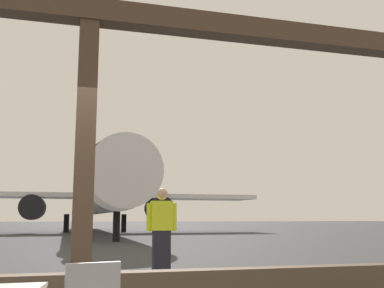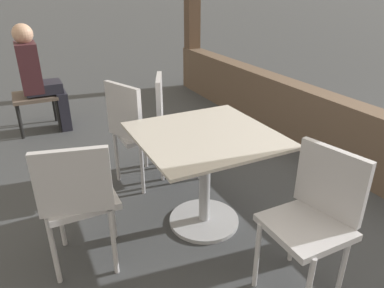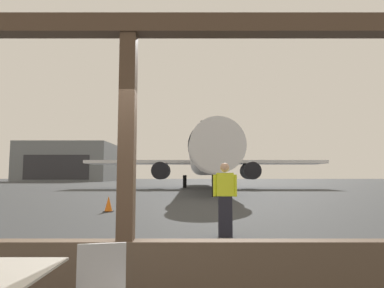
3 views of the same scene
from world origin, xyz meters
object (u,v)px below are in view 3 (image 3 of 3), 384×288
Objects in this scene: traffic_cone at (108,204)px; distant_hangar at (68,162)px; ground_crew_worker at (225,198)px; airplane at (205,159)px.

distant_hangar is (-29.34, 74.50, 4.68)m from traffic_cone.
traffic_cone is at bearing 126.95° from ground_crew_worker.
airplane is 24.86m from traffic_cone.
ground_crew_worker is 86.79m from distant_hangar.
traffic_cone is (-4.87, -24.19, -2.97)m from airplane.
distant_hangar is at bearing 112.70° from ground_crew_worker.
ground_crew_worker is 6.88m from traffic_cone.
airplane is 1.62× the size of distant_hangar.
distant_hangar is (-34.20, 50.31, 1.71)m from airplane.
airplane is 60.86m from distant_hangar.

